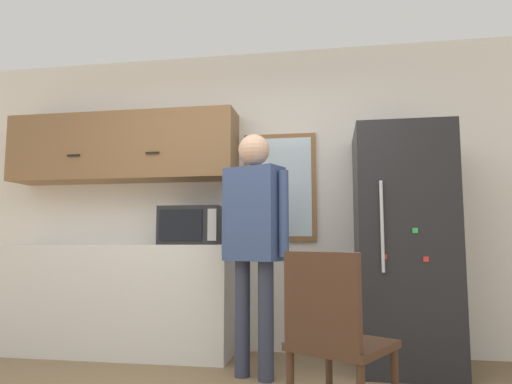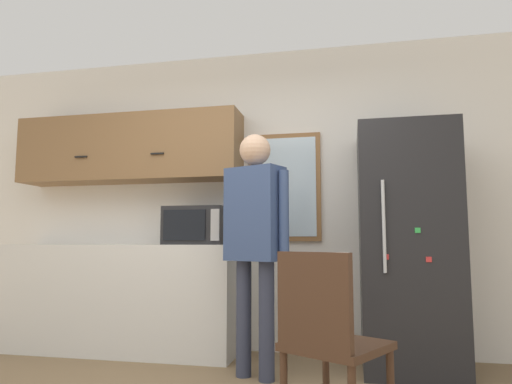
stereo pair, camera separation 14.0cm
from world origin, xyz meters
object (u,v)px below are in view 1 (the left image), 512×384
Objects in this scene: person at (254,226)px; refrigerator at (403,247)px; microwave at (193,226)px; chair at (334,333)px.

refrigerator is (1.10, 0.42, -0.15)m from person.
microwave is at bearing 163.34° from person.
chair is at bearing -34.78° from person.
microwave reaches higher than chair.
person is (0.61, -0.50, -0.02)m from microwave.
refrigerator is at bearing -2.75° from microwave.
person is 0.95× the size of refrigerator.
chair is at bearing -112.78° from refrigerator.
chair is at bearing -49.58° from microwave.
microwave is at bearing 177.25° from refrigerator.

